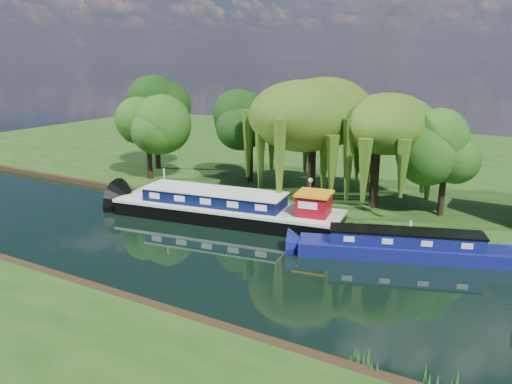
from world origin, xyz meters
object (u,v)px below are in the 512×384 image
Objects in this scene: dutch_barge at (228,209)px; white_cruiser at (463,258)px; narrowboat at (405,247)px; red_dinghy at (172,211)px.

white_cruiser is at bearing -4.78° from dutch_barge.
narrowboat is at bearing -11.30° from dutch_barge.
dutch_barge is 17.18m from white_cruiser.
dutch_barge is 5.37m from red_dinghy.
dutch_barge reaches higher than red_dinghy.
narrowboat reaches higher than red_dinghy.
narrowboat is (13.81, -0.66, -0.26)m from dutch_barge.
narrowboat is at bearing -87.82° from red_dinghy.
narrowboat reaches higher than white_cruiser.
dutch_barge is at bearing -83.20° from red_dinghy.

